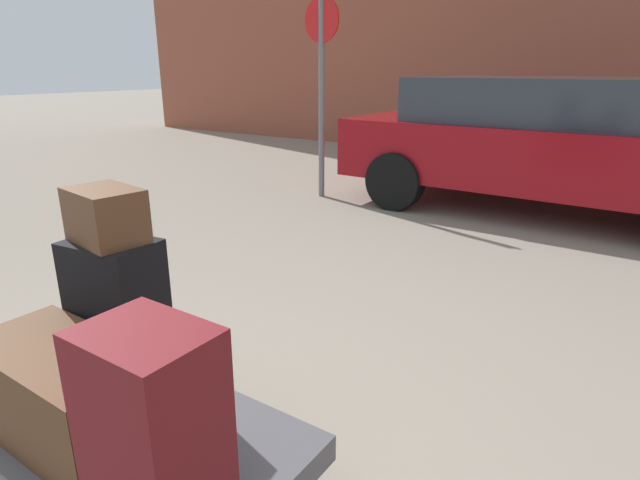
{
  "coord_description": "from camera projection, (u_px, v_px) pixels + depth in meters",
  "views": [
    {
      "loc": [
        1.41,
        -0.89,
        1.53
      ],
      "look_at": [
        0.0,
        1.2,
        0.69
      ],
      "focal_mm": 29.42,
      "sensor_mm": 36.0,
      "label": 1
    }
  ],
  "objects": [
    {
      "name": "duffel_bag_brown_rear_right",
      "position": [
        66.0,
        393.0,
        1.72
      ],
      "size": [
        0.66,
        0.34,
        0.33
      ],
      "primitive_type": "cube",
      "rotation": [
        0.0,
        0.0,
        -0.01
      ],
      "color": "#51331E",
      "rests_on": "luggage_cart"
    },
    {
      "name": "parked_car",
      "position": [
        547.0,
        142.0,
        5.6
      ],
      "size": [
        4.32,
        1.95,
        1.42
      ],
      "color": "maroon",
      "rests_on": "ground_plane"
    },
    {
      "name": "no_parking_sign",
      "position": [
        322.0,
        77.0,
        6.05
      ],
      "size": [
        0.5,
        0.08,
        2.28
      ],
      "color": "slate",
      "rests_on": "ground_plane"
    },
    {
      "name": "luggage_cart",
      "position": [
        129.0,
        442.0,
        1.85
      ],
      "size": [
        1.27,
        0.73,
        0.34
      ],
      "color": "#4C4C51",
      "rests_on": "ground_plane"
    },
    {
      "name": "suitcase_maroon_front_right",
      "position": [
        154.0,
        430.0,
        1.36
      ],
      "size": [
        0.34,
        0.26,
        0.57
      ],
      "primitive_type": "cube",
      "rotation": [
        0.0,
        0.0,
        -0.0
      ],
      "color": "maroon",
      "rests_on": "luggage_cart"
    },
    {
      "name": "duffel_bag_brown_topmost_pile",
      "position": [
        106.0,
        215.0,
        1.85
      ],
      "size": [
        0.3,
        0.23,
        0.19
      ],
      "primitive_type": "cube",
      "rotation": [
        0.0,
        0.0,
        -0.15
      ],
      "color": "#51331E",
      "rests_on": "suitcase_black_front_left"
    },
    {
      "name": "suitcase_black_front_left",
      "position": [
        119.0,
        315.0,
        1.98
      ],
      "size": [
        0.35,
        0.27,
        0.59
      ],
      "primitive_type": "cube",
      "rotation": [
        0.0,
        0.0,
        0.12
      ],
      "color": "black",
      "rests_on": "luggage_cart"
    }
  ]
}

